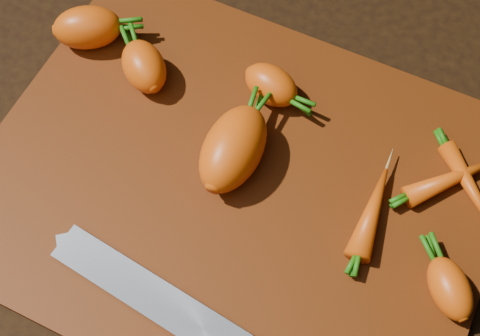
% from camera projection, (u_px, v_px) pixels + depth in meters
% --- Properties ---
extents(ground, '(2.00, 2.00, 0.01)m').
position_uv_depth(ground, '(236.00, 192.00, 0.67)').
color(ground, black).
extents(cutting_board, '(0.50, 0.40, 0.01)m').
position_uv_depth(cutting_board, '(236.00, 187.00, 0.66)').
color(cutting_board, '#692908').
rests_on(cutting_board, ground).
extents(carrot_0, '(0.09, 0.08, 0.05)m').
position_uv_depth(carrot_0, '(88.00, 28.00, 0.72)').
color(carrot_0, '#ED5508').
rests_on(carrot_0, cutting_board).
extents(carrot_1, '(0.08, 0.07, 0.04)m').
position_uv_depth(carrot_1, '(144.00, 67.00, 0.70)').
color(carrot_1, '#ED5508').
rests_on(carrot_1, cutting_board).
extents(carrot_2, '(0.06, 0.10, 0.06)m').
position_uv_depth(carrot_2, '(233.00, 149.00, 0.64)').
color(carrot_2, '#ED5508').
rests_on(carrot_2, cutting_board).
extents(carrot_3, '(0.07, 0.05, 0.04)m').
position_uv_depth(carrot_3, '(271.00, 85.00, 0.69)').
color(carrot_3, '#ED5508').
rests_on(carrot_3, cutting_board).
extents(carrot_4, '(0.07, 0.07, 0.04)m').
position_uv_depth(carrot_4, '(450.00, 289.00, 0.59)').
color(carrot_4, '#ED5508').
rests_on(carrot_4, cutting_board).
extents(carrot_5, '(0.09, 0.09, 0.02)m').
position_uv_depth(carrot_5, '(454.00, 178.00, 0.65)').
color(carrot_5, '#ED5508').
rests_on(carrot_5, cutting_board).
extents(carrot_6, '(0.09, 0.09, 0.02)m').
position_uv_depth(carrot_6, '(473.00, 192.00, 0.64)').
color(carrot_6, '#ED5508').
rests_on(carrot_6, cutting_board).
extents(carrot_7, '(0.03, 0.10, 0.03)m').
position_uv_depth(carrot_7, '(372.00, 212.00, 0.63)').
color(carrot_7, '#ED5508').
rests_on(carrot_7, cutting_board).
extents(knife, '(0.32, 0.06, 0.02)m').
position_uv_depth(knife, '(167.00, 306.00, 0.60)').
color(knife, gray).
rests_on(knife, cutting_board).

